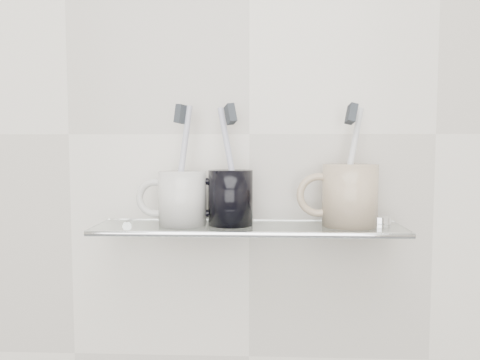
# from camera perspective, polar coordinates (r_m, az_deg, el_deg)

# --- Properties ---
(wall_back) EXTENTS (2.50, 0.00, 2.50)m
(wall_back) POSITION_cam_1_polar(r_m,az_deg,el_deg) (0.82, 1.14, 5.62)
(wall_back) COLOR silver
(wall_back) RESTS_ON ground
(shelf_glass) EXTENTS (0.50, 0.12, 0.01)m
(shelf_glass) POSITION_cam_1_polar(r_m,az_deg,el_deg) (0.77, 1.02, -5.86)
(shelf_glass) COLOR silver
(shelf_glass) RESTS_ON wall_back
(shelf_rail) EXTENTS (0.50, 0.01, 0.01)m
(shelf_rail) POSITION_cam_1_polar(r_m,az_deg,el_deg) (0.71, 0.92, -6.65)
(shelf_rail) COLOR silver
(shelf_rail) RESTS_ON shelf_glass
(bracket_left) EXTENTS (0.02, 0.03, 0.02)m
(bracket_left) POSITION_cam_1_polar(r_m,az_deg,el_deg) (0.85, -13.33, -5.76)
(bracket_left) COLOR silver
(bracket_left) RESTS_ON wall_back
(bracket_right) EXTENTS (0.02, 0.03, 0.02)m
(bracket_right) POSITION_cam_1_polar(r_m,az_deg,el_deg) (0.84, 15.69, -5.91)
(bracket_right) COLOR silver
(bracket_right) RESTS_ON wall_back
(mug_left) EXTENTS (0.10, 0.10, 0.09)m
(mug_left) POSITION_cam_1_polar(r_m,az_deg,el_deg) (0.78, -7.03, -2.21)
(mug_left) COLOR silver
(mug_left) RESTS_ON shelf_glass
(mug_left_handle) EXTENTS (0.06, 0.01, 0.06)m
(mug_left_handle) POSITION_cam_1_polar(r_m,az_deg,el_deg) (0.78, -10.29, -2.17)
(mug_left_handle) COLOR silver
(mug_left_handle) RESTS_ON mug_left
(toothbrush_left) EXTENTS (0.04, 0.02, 0.19)m
(toothbrush_left) POSITION_cam_1_polar(r_m,az_deg,el_deg) (0.77, -7.07, 2.02)
(toothbrush_left) COLOR silver
(toothbrush_left) RESTS_ON mug_left
(bristles_left) EXTENTS (0.03, 0.03, 0.03)m
(bristles_left) POSITION_cam_1_polar(r_m,az_deg,el_deg) (0.77, -7.13, 7.96)
(bristles_left) COLOR #2B3036
(bristles_left) RESTS_ON toothbrush_left
(mug_center) EXTENTS (0.08, 0.08, 0.09)m
(mug_center) POSITION_cam_1_polar(r_m,az_deg,el_deg) (0.77, -1.16, -2.16)
(mug_center) COLOR black
(mug_center) RESTS_ON shelf_glass
(mug_center_handle) EXTENTS (0.07, 0.01, 0.07)m
(mug_center_handle) POSITION_cam_1_polar(r_m,az_deg,el_deg) (0.77, -4.31, -2.14)
(mug_center_handle) COLOR black
(mug_center_handle) RESTS_ON mug_center
(toothbrush_center) EXTENTS (0.05, 0.05, 0.19)m
(toothbrush_center) POSITION_cam_1_polar(r_m,az_deg,el_deg) (0.76, -1.16, 2.02)
(toothbrush_center) COLOR #B0AFD3
(toothbrush_center) RESTS_ON mug_center
(bristles_center) EXTENTS (0.02, 0.03, 0.04)m
(bristles_center) POSITION_cam_1_polar(r_m,az_deg,el_deg) (0.76, -1.17, 8.04)
(bristles_center) COLOR #2B3036
(bristles_center) RESTS_ON toothbrush_center
(mug_right) EXTENTS (0.11, 0.11, 0.10)m
(mug_right) POSITION_cam_1_polar(r_m,az_deg,el_deg) (0.78, 13.25, -1.81)
(mug_right) COLOR beige
(mug_right) RESTS_ON shelf_glass
(mug_right_handle) EXTENTS (0.07, 0.01, 0.07)m
(mug_right_handle) POSITION_cam_1_polar(r_m,az_deg,el_deg) (0.77, 9.56, -1.81)
(mug_right_handle) COLOR beige
(mug_right_handle) RESTS_ON mug_right
(toothbrush_right) EXTENTS (0.05, 0.06, 0.18)m
(toothbrush_right) POSITION_cam_1_polar(r_m,az_deg,el_deg) (0.77, 13.32, 1.94)
(toothbrush_right) COLOR white
(toothbrush_right) RESTS_ON mug_right
(bristles_right) EXTENTS (0.02, 0.03, 0.04)m
(bristles_right) POSITION_cam_1_polar(r_m,az_deg,el_deg) (0.78, 13.42, 7.86)
(bristles_right) COLOR #2B3036
(bristles_right) RESTS_ON toothbrush_right
(chrome_cap) EXTENTS (0.04, 0.04, 0.02)m
(chrome_cap) POSITION_cam_1_polar(r_m,az_deg,el_deg) (0.79, 16.55, -4.81)
(chrome_cap) COLOR silver
(chrome_cap) RESTS_ON shelf_glass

